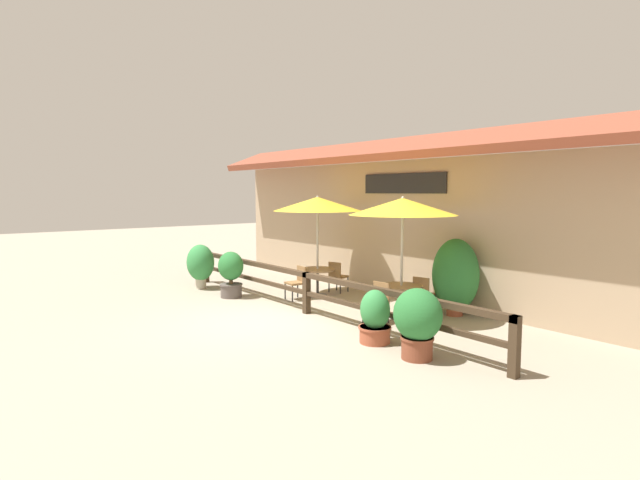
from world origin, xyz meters
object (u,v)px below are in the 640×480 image
object	(u,v)px
potted_plant_tall_tropical	(231,272)
potted_plant_entrance_palm	(418,320)
chair_middle_streetside	(378,300)
potted_plant_small_flowering	(455,276)
patio_umbrella_near	(318,204)
dining_table_near	(318,274)
potted_plant_broad_leaf	(200,263)
chair_middle_wallside	(423,293)
chair_near_streetside	(297,281)
chair_near_wallside	(337,275)
dining_table_middle	(401,292)
potted_plant_corner_fern	(375,318)
patio_umbrella_middle	(403,207)

from	to	relation	value
potted_plant_tall_tropical	potted_plant_entrance_palm	size ratio (longest dim) A/B	1.02
chair_middle_streetside	potted_plant_entrance_palm	distance (m)	2.36
potted_plant_tall_tropical	potted_plant_small_flowering	bearing A→B (deg)	31.35
patio_umbrella_near	dining_table_near	world-z (taller)	patio_umbrella_near
patio_umbrella_near	potted_plant_broad_leaf	distance (m)	3.93
chair_middle_wallside	chair_near_streetside	bearing A→B (deg)	11.01
chair_near_wallside	dining_table_middle	size ratio (longest dim) A/B	0.91
chair_middle_wallside	potted_plant_small_flowering	distance (m)	0.82
chair_near_streetside	chair_near_wallside	world-z (taller)	same
chair_middle_streetside	potted_plant_entrance_palm	size ratio (longest dim) A/B	0.72
patio_umbrella_near	potted_plant_corner_fern	bearing A→B (deg)	-24.44
dining_table_middle	dining_table_near	bearing A→B (deg)	178.95
patio_umbrella_middle	chair_middle_streetside	size ratio (longest dim) A/B	3.12
chair_middle_wallside	potted_plant_small_flowering	world-z (taller)	potted_plant_small_flowering
chair_middle_streetside	patio_umbrella_middle	bearing A→B (deg)	77.72
patio_umbrella_middle	chair_near_streetside	bearing A→B (deg)	-167.94
chair_near_wallside	potted_plant_small_flowering	distance (m)	3.67
chair_middle_wallside	potted_plant_corner_fern	distance (m)	2.58
patio_umbrella_middle	dining_table_middle	world-z (taller)	patio_umbrella_middle
chair_near_wallside	potted_plant_small_flowering	world-z (taller)	potted_plant_small_flowering
chair_middle_wallside	potted_plant_corner_fern	bearing A→B (deg)	97.37
potted_plant_broad_leaf	potted_plant_small_flowering	world-z (taller)	potted_plant_small_flowering
potted_plant_corner_fern	patio_umbrella_near	bearing A→B (deg)	155.56
chair_middle_streetside	potted_plant_broad_leaf	xyz separation A→B (m)	(-5.89, -1.26, 0.25)
chair_near_streetside	chair_near_wallside	size ratio (longest dim) A/B	1.00
potted_plant_small_flowering	potted_plant_broad_leaf	bearing A→B (deg)	-154.77
potted_plant_tall_tropical	potted_plant_entrance_palm	world-z (taller)	potted_plant_tall_tropical
dining_table_middle	potted_plant_entrance_palm	distance (m)	2.72
chair_near_wallside	chair_middle_streetside	xyz separation A→B (m)	(2.99, -1.44, 0.00)
chair_near_streetside	chair_near_wallside	xyz separation A→B (m)	(-0.03, 1.40, 0.00)
chair_near_streetside	potted_plant_corner_fern	distance (m)	4.09
dining_table_near	chair_middle_wallside	world-z (taller)	chair_middle_wallside
chair_near_streetside	dining_table_middle	size ratio (longest dim) A/B	0.91
dining_table_near	dining_table_middle	xyz separation A→B (m)	(3.04, -0.06, 0.00)
patio_umbrella_near	chair_middle_streetside	size ratio (longest dim) A/B	3.12
chair_middle_streetside	chair_middle_wallside	bearing A→B (deg)	77.49
potted_plant_entrance_palm	potted_plant_corner_fern	bearing A→B (deg)	175.36
potted_plant_small_flowering	potted_plant_tall_tropical	bearing A→B (deg)	-148.65
dining_table_near	potted_plant_corner_fern	bearing A→B (deg)	-24.44
patio_umbrella_middle	potted_plant_small_flowering	bearing A→B (deg)	62.41
patio_umbrella_near	potted_plant_corner_fern	world-z (taller)	patio_umbrella_near
chair_near_streetside	chair_middle_wallside	bearing A→B (deg)	29.14
potted_plant_corner_fern	potted_plant_small_flowering	bearing A→B (deg)	96.70
chair_near_wallside	dining_table_middle	bearing A→B (deg)	151.29
patio_umbrella_near	potted_plant_entrance_palm	bearing A→B (deg)	-20.54
dining_table_near	dining_table_middle	world-z (taller)	same
potted_plant_tall_tropical	potted_plant_entrance_palm	xyz separation A→B (m)	(6.32, 0.02, -0.01)
chair_middle_wallside	potted_plant_corner_fern	size ratio (longest dim) A/B	0.87
chair_middle_streetside	chair_near_wallside	bearing A→B (deg)	146.10
dining_table_near	patio_umbrella_middle	bearing A→B (deg)	-1.05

